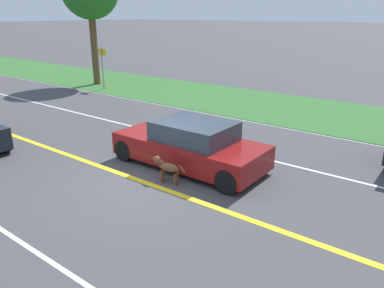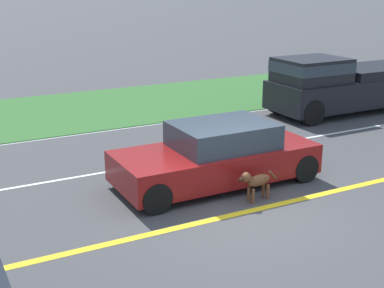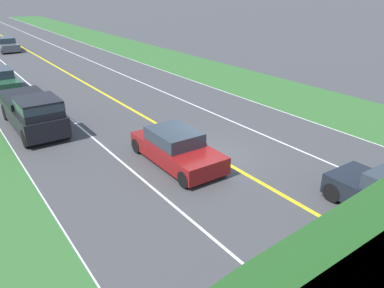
% 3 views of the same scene
% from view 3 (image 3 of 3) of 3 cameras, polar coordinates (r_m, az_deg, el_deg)
% --- Properties ---
extents(ground_plane, '(400.00, 400.00, 0.00)m').
position_cam_3_polar(ground_plane, '(16.16, 3.19, -1.76)').
color(ground_plane, '#424244').
extents(centre_divider_line, '(0.18, 160.00, 0.01)m').
position_cam_3_polar(centre_divider_line, '(16.16, 3.19, -1.75)').
color(centre_divider_line, yellow).
rests_on(centre_divider_line, ground).
extents(lane_edge_line_right, '(0.14, 160.00, 0.01)m').
position_cam_3_polar(lane_edge_line_right, '(13.52, -21.25, -8.87)').
color(lane_edge_line_right, white).
rests_on(lane_edge_line_right, ground).
extents(lane_edge_line_left, '(0.14, 160.00, 0.01)m').
position_cam_3_polar(lane_edge_line_left, '(20.92, 18.53, 3.01)').
color(lane_edge_line_left, white).
rests_on(lane_edge_line_left, ground).
extents(lane_dash_same_dir, '(0.10, 160.00, 0.01)m').
position_cam_3_polar(lane_dash_same_dir, '(14.48, -7.85, -5.11)').
color(lane_dash_same_dir, white).
rests_on(lane_dash_same_dir, ground).
extents(lane_dash_oncoming, '(0.10, 160.00, 0.01)m').
position_cam_3_polar(lane_dash_oncoming, '(18.36, 11.85, 0.94)').
color(lane_dash_oncoming, white).
rests_on(lane_dash_oncoming, ground).
extents(grass_verge_left, '(6.00, 160.00, 0.03)m').
position_cam_3_polar(grass_verge_left, '(23.30, 23.05, 4.41)').
color(grass_verge_left, '#33662D').
rests_on(grass_verge_left, ground).
extents(ego_car, '(1.94, 4.54, 1.39)m').
position_cam_3_polar(ego_car, '(15.27, -2.43, -0.63)').
color(ego_car, maroon).
rests_on(ego_car, ground).
extents(dog, '(0.32, 1.06, 0.72)m').
position_cam_3_polar(dog, '(16.14, 1.09, -0.01)').
color(dog, brown).
rests_on(dog, ground).
extents(pickup_truck, '(2.05, 5.74, 1.97)m').
position_cam_3_polar(pickup_truck, '(20.22, -23.04, 4.65)').
color(pickup_truck, black).
rests_on(pickup_truck, ground).
extents(car_trailing_near, '(1.92, 4.62, 1.42)m').
position_cam_3_polar(car_trailing_near, '(29.37, -27.19, 8.66)').
color(car_trailing_near, '#1E472D').
rests_on(car_trailing_near, ground).
extents(car_trailing_mid, '(1.85, 4.54, 1.42)m').
position_cam_3_polar(car_trailing_mid, '(46.43, -26.37, 13.38)').
color(car_trailing_mid, '#51565B').
rests_on(car_trailing_mid, ground).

